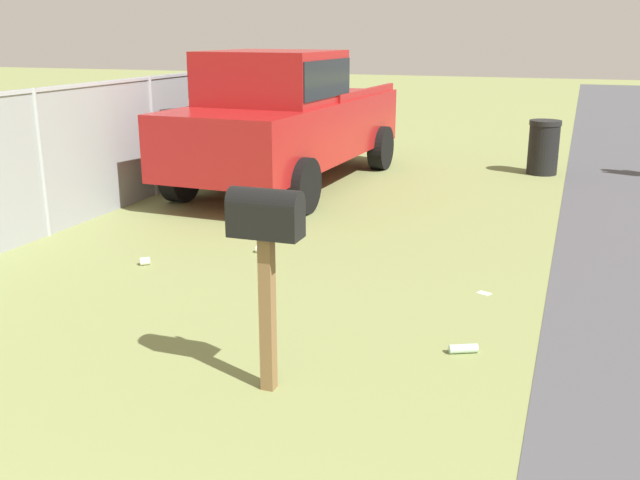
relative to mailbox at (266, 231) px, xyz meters
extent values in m
cube|color=brown|center=(0.00, 0.00, -0.58)|extent=(0.09, 0.09, 1.09)
cube|color=black|center=(0.00, 0.00, 0.07)|extent=(0.20, 0.48, 0.22)
cylinder|color=black|center=(0.00, 0.00, 0.18)|extent=(0.20, 0.48, 0.20)
cube|color=red|center=(0.11, 0.00, 0.14)|extent=(0.02, 0.04, 0.18)
cube|color=maroon|center=(6.46, 2.45, -0.24)|extent=(5.34, 2.12, 0.90)
cube|color=maroon|center=(5.83, 2.48, 0.59)|extent=(1.86, 1.83, 0.76)
cube|color=black|center=(5.83, 2.48, 0.59)|extent=(1.81, 1.86, 0.53)
cube|color=maroon|center=(7.58, 1.53, 0.27)|extent=(2.74, 0.19, 0.12)
cube|color=maroon|center=(7.65, 3.28, 0.27)|extent=(2.74, 0.19, 0.12)
cylinder|color=black|center=(4.68, 1.57, -0.74)|extent=(0.77, 0.29, 0.76)
cylinder|color=black|center=(4.76, 3.48, -0.74)|extent=(0.77, 0.29, 0.76)
cylinder|color=black|center=(8.15, 1.43, -0.74)|extent=(0.77, 0.29, 0.76)
cylinder|color=black|center=(8.23, 3.33, -0.74)|extent=(0.77, 0.29, 0.76)
cylinder|color=black|center=(8.66, -1.30, -0.70)|extent=(0.51, 0.51, 0.84)
cylinder|color=black|center=(8.66, -1.30, -0.24)|extent=(0.53, 0.53, 0.08)
cylinder|color=#9EA3A8|center=(2.62, 4.05, -0.25)|extent=(0.07, 0.07, 1.74)
cylinder|color=#9EA3A8|center=(5.00, 4.05, -0.25)|extent=(0.07, 0.07, 1.74)
cylinder|color=#9EA3A8|center=(7.38, 4.05, -0.25)|extent=(0.07, 0.07, 1.74)
cylinder|color=#9EA3A8|center=(9.76, 4.05, -0.25)|extent=(0.07, 0.07, 1.74)
cylinder|color=#9EA3A8|center=(12.14, 4.05, -0.25)|extent=(0.07, 0.07, 1.74)
cube|color=#9EA3A8|center=(3.81, 4.05, 0.59)|extent=(16.66, 0.04, 0.04)
cube|color=gray|center=(3.81, 4.05, -0.25)|extent=(16.66, 0.01, 1.74)
cylinder|color=#B2D8BF|center=(1.02, -1.17, -1.09)|extent=(0.16, 0.23, 0.07)
cylinder|color=white|center=(2.85, 1.35, -1.08)|extent=(0.08, 0.10, 0.08)
cube|color=silver|center=(2.39, -1.15, -1.12)|extent=(0.12, 0.14, 0.01)
cylinder|color=white|center=(2.04, 2.32, -1.08)|extent=(0.13, 0.13, 0.08)
camera|label=1|loc=(-4.08, -1.84, 1.24)|focal=40.32mm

